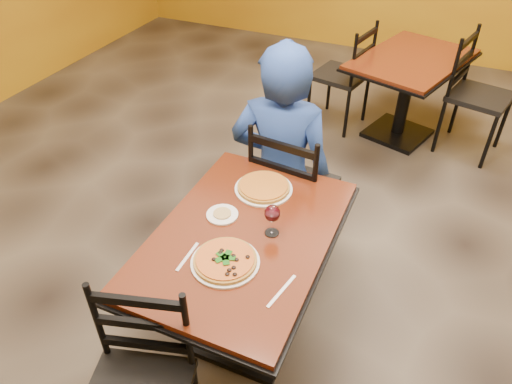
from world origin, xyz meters
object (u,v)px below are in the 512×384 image
at_px(table_main, 244,261).
at_px(plate_far, 264,189).
at_px(wine_glass, 272,219).
at_px(pizza_far, 264,187).
at_px(chair_main_far, 295,188).
at_px(pizza_main, 225,260).
at_px(side_plate, 222,215).
at_px(table_second, 408,80).
at_px(chair_second_left, 340,76).
at_px(diner, 282,147).
at_px(plate_main, 225,262).
at_px(chair_second_right, 480,97).

relative_size(table_main, plate_far, 3.97).
relative_size(table_main, wine_glass, 6.83).
bearing_deg(pizza_far, chair_main_far, 83.84).
height_order(pizza_main, pizza_far, same).
relative_size(table_main, side_plate, 7.69).
relative_size(table_second, pizza_far, 4.64).
height_order(chair_second_left, pizza_main, chair_second_left).
bearing_deg(diner, plate_main, 89.37).
relative_size(table_main, chair_second_right, 1.22).
bearing_deg(side_plate, table_second, 77.56).
bearing_deg(chair_main_far, diner, -34.62).
bearing_deg(chair_second_right, chair_main_far, 164.73).
distance_m(chair_main_far, chair_second_right, 2.02).
bearing_deg(plate_main, chair_main_far, 90.60).
relative_size(chair_second_right, plate_far, 3.26).
xyz_separation_m(chair_second_right, plate_far, (-1.03, -2.17, 0.25)).
bearing_deg(table_main, wine_glass, 24.26).
distance_m(pizza_main, wine_glass, 0.30).
distance_m(chair_second_left, diner, 1.66).
height_order(table_main, side_plate, side_plate).
relative_size(plate_far, pizza_far, 1.11).
height_order(table_second, plate_far, plate_far).
xyz_separation_m(chair_second_left, chair_second_right, (1.19, 0.00, 0.02)).
xyz_separation_m(chair_main_far, chair_second_right, (0.98, 1.76, 0.01)).
distance_m(chair_second_left, side_plate, 2.46).
distance_m(chair_second_right, plate_far, 2.41).
relative_size(pizza_main, wine_glass, 1.58).
distance_m(pizza_main, side_plate, 0.33).
height_order(table_main, chair_second_right, chair_second_right).
height_order(chair_second_left, side_plate, chair_second_left).
bearing_deg(wine_glass, side_plate, 176.03).
relative_size(plate_far, side_plate, 1.94).
distance_m(chair_main_far, side_plate, 0.75).
height_order(plate_main, plate_far, same).
bearing_deg(plate_far, pizza_far, -90.00).
xyz_separation_m(table_main, chair_second_right, (0.98, 2.52, -0.05)).
bearing_deg(pizza_main, chair_main_far, 90.60).
xyz_separation_m(plate_main, plate_far, (-0.05, 0.56, 0.00)).
distance_m(table_second, side_plate, 2.51).
relative_size(plate_main, pizza_far, 1.11).
xyz_separation_m(plate_main, pizza_far, (-0.05, 0.56, 0.02)).
distance_m(chair_main_far, plate_main, 1.00).
bearing_deg(wine_glass, chair_second_left, 97.61).
bearing_deg(chair_second_left, chair_main_far, 18.45).
bearing_deg(pizza_main, wine_glass, 66.55).
height_order(chair_second_right, plate_far, chair_second_right).
xyz_separation_m(table_second, side_plate, (-0.54, -2.44, 0.20)).
height_order(table_main, chair_main_far, chair_main_far).
bearing_deg(diner, plate_far, 91.87).
xyz_separation_m(table_main, chair_main_far, (-0.00, 0.76, -0.07)).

